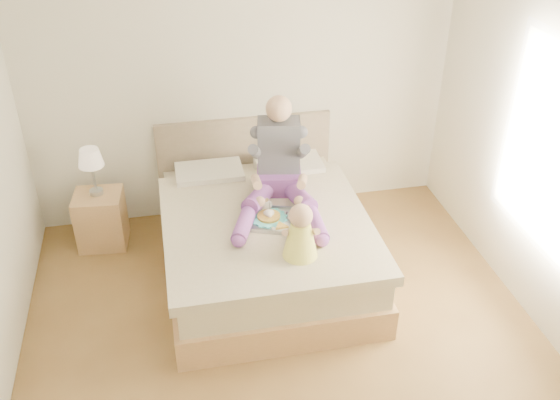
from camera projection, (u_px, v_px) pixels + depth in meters
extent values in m
cube|color=brown|center=(289.00, 351.00, 4.73)|extent=(4.00, 4.20, 0.01)
cube|color=beige|center=(242.00, 82.00, 5.76)|extent=(4.00, 0.02, 2.70)
cube|color=white|center=(553.00, 151.00, 4.49)|extent=(0.02, 1.30, 1.60)
cube|color=white|center=(552.00, 151.00, 4.49)|extent=(0.01, 1.18, 1.48)
cube|color=#A77E4E|center=(264.00, 257.00, 5.50)|extent=(1.68, 2.13, 0.28)
cube|color=beige|center=(264.00, 233.00, 5.36)|extent=(1.60, 2.05, 0.24)
cube|color=beige|center=(267.00, 227.00, 5.15)|extent=(1.70, 1.80, 0.09)
cube|color=white|center=(209.00, 176.00, 5.81)|extent=(0.62, 0.40, 0.14)
cube|color=white|center=(289.00, 168.00, 5.94)|extent=(0.62, 0.40, 0.14)
cube|color=#84735B|center=(245.00, 163.00, 6.20)|extent=(1.70, 0.08, 1.00)
cube|color=#A77E4E|center=(101.00, 219.00, 5.78)|extent=(0.46, 0.42, 0.53)
cylinder|color=#ADB1B4|center=(96.00, 192.00, 5.65)|extent=(0.12, 0.12, 0.04)
cylinder|color=#ADB1B4|center=(94.00, 178.00, 5.57)|extent=(0.02, 0.02, 0.25)
cone|color=beige|center=(90.00, 157.00, 5.46)|extent=(0.22, 0.22, 0.16)
cube|color=#6E378A|center=(279.00, 181.00, 5.52)|extent=(0.43, 0.37, 0.18)
cube|color=#3A3B42|center=(279.00, 146.00, 5.40)|extent=(0.40, 0.29, 0.49)
sphere|color=tan|center=(279.00, 109.00, 5.18)|extent=(0.22, 0.22, 0.22)
cylinder|color=#6E378A|center=(260.00, 196.00, 5.32)|extent=(0.40, 0.53, 0.22)
cylinder|color=#6E378A|center=(245.00, 223.00, 5.00)|extent=(0.28, 0.48, 0.13)
sphere|color=#6E378A|center=(238.00, 240.00, 4.81)|extent=(0.11, 0.11, 0.11)
cylinder|color=#3A3B42|center=(255.00, 152.00, 5.27)|extent=(0.17, 0.31, 0.25)
cylinder|color=tan|center=(256.00, 182.00, 5.20)|extent=(0.10, 0.32, 0.16)
sphere|color=tan|center=(260.00, 202.00, 5.13)|extent=(0.09, 0.09, 0.09)
cylinder|color=#6E378A|center=(298.00, 196.00, 5.32)|extent=(0.23, 0.54, 0.22)
cylinder|color=#6E378A|center=(315.00, 223.00, 5.00)|extent=(0.13, 0.47, 0.13)
sphere|color=#6E378A|center=(322.00, 240.00, 4.82)|extent=(0.11, 0.11, 0.11)
cylinder|color=#3A3B42|center=(303.00, 151.00, 5.27)|extent=(0.12, 0.31, 0.25)
cylinder|color=tan|center=(302.00, 181.00, 5.21)|extent=(0.16, 0.32, 0.16)
sphere|color=tan|center=(299.00, 201.00, 5.13)|extent=(0.09, 0.09, 0.09)
cube|color=#ADB1B4|center=(281.00, 221.00, 5.13)|extent=(0.58, 0.52, 0.01)
cylinder|color=#47C9CD|center=(269.00, 218.00, 5.14)|extent=(0.28, 0.28, 0.02)
cylinder|color=gold|center=(269.00, 216.00, 5.13)|extent=(0.19, 0.19, 0.02)
cylinder|color=silver|center=(264.00, 205.00, 5.24)|extent=(0.08, 0.08, 0.10)
torus|color=silver|center=(270.00, 205.00, 5.23)|extent=(0.04, 0.07, 0.07)
cylinder|color=#9C7F4C|center=(264.00, 200.00, 5.21)|extent=(0.08, 0.08, 0.01)
cylinder|color=silver|center=(297.00, 216.00, 5.17)|extent=(0.16, 0.16, 0.01)
cube|color=gold|center=(297.00, 214.00, 5.16)|extent=(0.11, 0.10, 0.02)
cylinder|color=silver|center=(281.00, 228.00, 5.02)|extent=(0.16, 0.16, 0.01)
ellipsoid|color=red|center=(284.00, 227.00, 5.01)|extent=(0.04, 0.03, 0.01)
cylinder|color=white|center=(305.00, 212.00, 5.12)|extent=(0.07, 0.07, 0.13)
cylinder|color=orange|center=(305.00, 212.00, 5.12)|extent=(0.07, 0.07, 0.12)
cylinder|color=white|center=(299.00, 228.00, 5.00)|extent=(0.07, 0.07, 0.04)
cylinder|color=#4C160A|center=(299.00, 228.00, 5.00)|extent=(0.06, 0.06, 0.03)
cone|color=#FBF94F|center=(300.00, 239.00, 4.67)|extent=(0.27, 0.27, 0.29)
sphere|color=tan|center=(301.00, 216.00, 4.56)|extent=(0.18, 0.18, 0.18)
cylinder|color=tan|center=(292.00, 239.00, 4.83)|extent=(0.11, 0.21, 0.07)
sphere|color=tan|center=(290.00, 232.00, 4.92)|extent=(0.06, 0.06, 0.06)
cylinder|color=tan|center=(286.00, 233.00, 4.65)|extent=(0.10, 0.16, 0.12)
cylinder|color=tan|center=(305.00, 239.00, 4.84)|extent=(0.07, 0.20, 0.07)
sphere|color=tan|center=(304.00, 231.00, 4.93)|extent=(0.06, 0.06, 0.06)
cylinder|color=tan|center=(314.00, 232.00, 4.66)|extent=(0.07, 0.15, 0.12)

